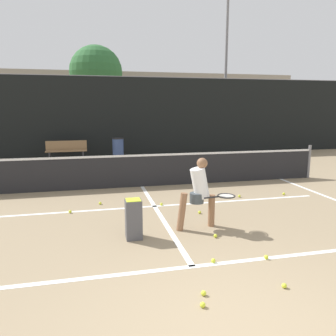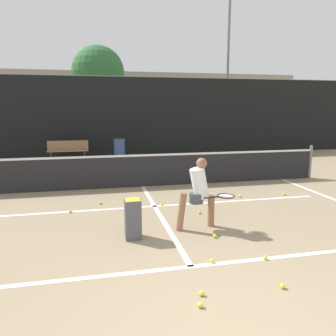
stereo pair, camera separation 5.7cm
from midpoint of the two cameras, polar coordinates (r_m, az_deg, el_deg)
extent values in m
cube|color=white|center=(4.99, 3.95, -16.74)|extent=(11.00, 0.10, 0.01)
cube|color=white|center=(7.72, -2.58, -6.66)|extent=(8.25, 0.10, 0.01)
cube|color=white|center=(7.23, -1.83, -7.84)|extent=(0.10, 5.01, 0.01)
cube|color=white|center=(9.19, 27.08, -5.01)|extent=(0.10, 6.01, 0.01)
cylinder|color=slate|center=(11.61, 23.21, 1.04)|extent=(0.09, 0.09, 1.07)
cube|color=#232326|center=(9.51, -4.75, -0.45)|extent=(11.00, 0.02, 0.95)
cube|color=white|center=(9.43, -4.79, 2.21)|extent=(11.00, 0.03, 0.06)
cube|color=black|center=(15.54, -8.16, 8.75)|extent=(24.00, 0.06, 3.63)
cylinder|color=slate|center=(15.60, -8.34, 15.51)|extent=(24.00, 0.04, 0.04)
cylinder|color=#8C6042|center=(6.45, 7.32, -7.35)|extent=(0.13, 0.13, 0.63)
cylinder|color=#8C6042|center=(6.19, 2.17, -7.62)|extent=(0.23, 0.15, 0.73)
cylinder|color=#3F474C|center=(6.23, 4.75, -5.22)|extent=(0.27, 0.27, 0.19)
cylinder|color=white|center=(6.19, 5.30, -2.62)|extent=(0.39, 0.30, 0.62)
sphere|color=#8C6042|center=(6.13, 5.70, 0.84)|extent=(0.20, 0.20, 0.20)
cylinder|color=#262628|center=(6.11, 7.34, -5.10)|extent=(0.30, 0.07, 0.03)
torus|color=#262628|center=(6.26, 9.87, -4.80)|extent=(0.38, 0.38, 0.02)
cylinder|color=beige|center=(6.26, 9.87, -4.80)|extent=(0.29, 0.29, 0.01)
sphere|color=#D1E033|center=(6.00, 7.99, -11.63)|extent=(0.07, 0.07, 0.07)
sphere|color=#D1E033|center=(5.38, 16.42, -14.66)|extent=(0.07, 0.07, 0.07)
sphere|color=#D1E033|center=(5.11, 7.56, -15.70)|extent=(0.07, 0.07, 0.07)
sphere|color=#D1E033|center=(8.64, 12.14, -4.79)|extent=(0.07, 0.07, 0.07)
sphere|color=#D1E033|center=(7.76, -1.35, -6.31)|extent=(0.07, 0.07, 0.07)
sphere|color=#D1E033|center=(7.22, 5.30, -7.68)|extent=(0.07, 0.07, 0.07)
sphere|color=#D1E033|center=(4.13, 5.65, -22.63)|extent=(0.07, 0.07, 0.07)
sphere|color=#D1E033|center=(9.19, 19.35, -4.24)|extent=(0.07, 0.07, 0.07)
sphere|color=#D1E033|center=(8.01, -11.94, -6.01)|extent=(0.07, 0.07, 0.07)
sphere|color=#D1E033|center=(4.33, 5.82, -20.87)|extent=(0.07, 0.07, 0.07)
sphere|color=#D1E033|center=(7.55, -16.89, -7.27)|extent=(0.07, 0.07, 0.07)
sphere|color=#D1E033|center=(4.70, 19.24, -18.78)|extent=(0.07, 0.07, 0.07)
cube|color=#4C4C51|center=(5.84, -6.30, -8.86)|extent=(0.28, 0.28, 0.70)
cube|color=#D1E033|center=(5.74, -6.36, -5.76)|extent=(0.25, 0.25, 0.06)
cube|color=olive|center=(14.63, -17.38, 2.85)|extent=(1.70, 0.37, 0.04)
cube|color=olive|center=(14.79, -17.38, 3.75)|extent=(1.70, 0.05, 0.42)
cube|color=#333338|center=(14.73, -19.97, 1.88)|extent=(0.06, 0.32, 0.44)
cube|color=#333338|center=(14.63, -14.67, 2.12)|extent=(0.06, 0.32, 0.44)
cylinder|color=#384C7F|center=(14.35, -8.79, 3.18)|extent=(0.48, 0.48, 0.94)
cylinder|color=black|center=(14.29, -8.85, 5.12)|extent=(0.50, 0.50, 0.04)
cube|color=maroon|center=(18.68, -15.32, 4.60)|extent=(1.66, 3.93, 0.92)
cube|color=#1E2328|center=(18.43, -15.46, 6.91)|extent=(1.40, 2.36, 0.61)
cylinder|color=black|center=(19.93, -13.01, 4.60)|extent=(0.18, 0.60, 0.60)
cylinder|color=black|center=(17.43, -13.00, 3.77)|extent=(0.18, 0.60, 0.60)
cylinder|color=slate|center=(20.89, 9.95, 16.22)|extent=(0.16, 0.16, 8.78)
cylinder|color=brown|center=(24.91, -12.20, 9.03)|extent=(0.28, 0.28, 3.42)
sphere|color=#2D6633|center=(25.02, -12.48, 15.98)|extent=(3.76, 3.76, 3.76)
cube|color=gray|center=(31.17, -10.69, 11.15)|extent=(36.00, 2.40, 5.37)
camera|label=1|loc=(0.03, -90.22, -0.04)|focal=35.00mm
camera|label=2|loc=(0.03, 89.78, 0.04)|focal=35.00mm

